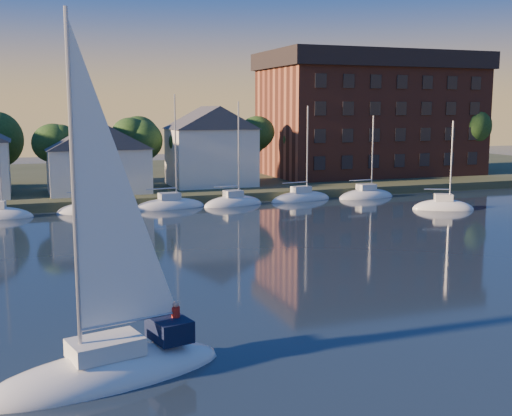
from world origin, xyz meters
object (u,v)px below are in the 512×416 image
hero_sailboat (110,363)px  drifting_sailboat_right (443,209)px  clubhouse_centre (98,156)px  clubhouse_east (211,145)px  condo_block (371,113)px

hero_sailboat → drifting_sailboat_right: hero_sailboat is taller
clubhouse_centre → clubhouse_east: 14.17m
drifting_sailboat_right → hero_sailboat: bearing=-115.6°
clubhouse_centre → hero_sailboat: size_ratio=0.76×
condo_block → clubhouse_centre: bearing=-168.8°
clubhouse_east → condo_block: condo_block is taller
clubhouse_east → clubhouse_centre: bearing=-171.9°
clubhouse_centre → drifting_sailboat_right: size_ratio=1.12×
clubhouse_east → hero_sailboat: size_ratio=0.69×
clubhouse_centre → hero_sailboat: hero_sailboat is taller
condo_block → clubhouse_east: bearing=-167.1°
clubhouse_centre → clubhouse_east: clubhouse_east is taller
clubhouse_centre → clubhouse_east: bearing=8.1°
clubhouse_east → hero_sailboat: hero_sailboat is taller
hero_sailboat → condo_block: bearing=-141.1°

